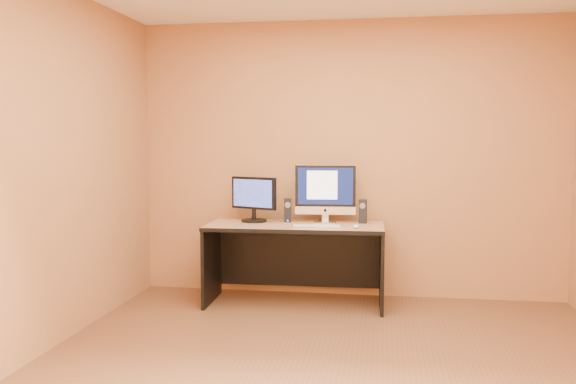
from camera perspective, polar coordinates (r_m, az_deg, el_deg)
name	(u,v)px	position (r m, az deg, el deg)	size (l,w,h in m)	color
floor	(330,372)	(4.07, 3.93, -16.48)	(4.00, 4.00, 0.00)	brown
walls	(331,170)	(3.80, 4.04, 2.10)	(4.00, 4.00, 2.60)	#AB6D44
desk	(295,264)	(5.52, 0.66, -6.80)	(1.57, 0.69, 0.73)	tan
imac	(325,193)	(5.55, 3.51, -0.11)	(0.56, 0.21, 0.54)	silver
second_monitor	(254,199)	(5.62, -3.21, -0.70)	(0.47, 0.24, 0.41)	black
speaker_left	(288,210)	(5.60, -0.03, -1.73)	(0.07, 0.07, 0.22)	black
speaker_right	(363,211)	(5.56, 7.01, -1.81)	(0.07, 0.07, 0.22)	black
keyboard	(316,226)	(5.29, 2.67, -3.20)	(0.42, 0.11, 0.02)	silver
mouse	(356,226)	(5.25, 6.39, -3.19)	(0.06, 0.10, 0.04)	silver
cable_a	(328,221)	(5.69, 3.72, -2.68)	(0.01, 0.01, 0.22)	black
cable_b	(320,220)	(5.71, 2.98, -2.65)	(0.01, 0.01, 0.18)	black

